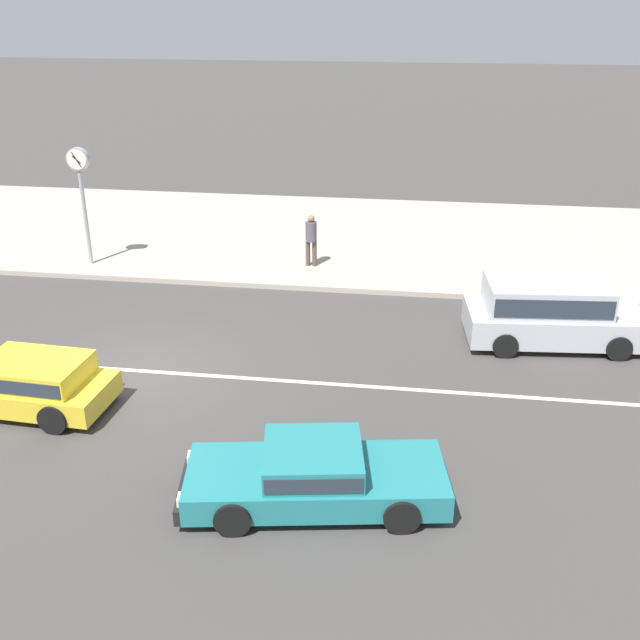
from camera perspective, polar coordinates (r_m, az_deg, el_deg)
ground_plane at (r=17.45m, az=-13.40°, el=-3.80°), size 160.00×160.00×0.00m
lane_centre_stripe at (r=17.45m, az=-13.40°, el=-3.79°), size 50.40×0.14×0.01m
kerb_strip at (r=26.61m, az=-5.58°, el=6.62°), size 68.00×10.00×0.15m
sedan_teal_0 at (r=12.69m, az=-0.48°, el=-11.69°), size 4.63×2.37×1.06m
hatchback_yellow_1 at (r=16.43m, az=-21.51°, el=-4.42°), size 3.90×1.93×1.10m
minivan_silver_5 at (r=18.86m, az=17.18°, el=0.73°), size 4.46×2.27×1.56m
street_clock at (r=23.59m, az=-17.80°, el=10.29°), size 0.67×0.22×3.57m
pedestrian_near_clock at (r=22.75m, az=-0.68°, el=6.38°), size 0.34×0.34×1.60m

